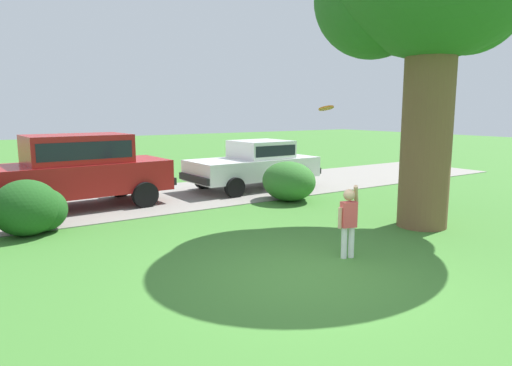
{
  "coord_description": "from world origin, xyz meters",
  "views": [
    {
      "loc": [
        -4.43,
        -5.1,
        2.53
      ],
      "look_at": [
        0.57,
        2.35,
        1.1
      ],
      "focal_mm": 32.1,
      "sensor_mm": 36.0,
      "label": 1
    }
  ],
  "objects_px": {
    "parked_sedan": "(255,163)",
    "child_thrower": "(348,217)",
    "parked_suv": "(78,167)",
    "frisbee": "(326,108)"
  },
  "relations": [
    {
      "from": "parked_sedan",
      "to": "child_thrower",
      "type": "xyz_separation_m",
      "value": [
        -2.62,
        -6.79,
        -0.13
      ]
    },
    {
      "from": "parked_suv",
      "to": "child_thrower",
      "type": "bearing_deg",
      "value": -67.21
    },
    {
      "from": "parked_sedan",
      "to": "frisbee",
      "type": "relative_size",
      "value": 15.86
    },
    {
      "from": "parked_suv",
      "to": "child_thrower",
      "type": "xyz_separation_m",
      "value": [
        2.86,
        -6.81,
        -0.36
      ]
    },
    {
      "from": "parked_sedan",
      "to": "parked_suv",
      "type": "relative_size",
      "value": 0.93
    },
    {
      "from": "parked_sedan",
      "to": "frisbee",
      "type": "distance_m",
      "value": 6.68
    },
    {
      "from": "parked_sedan",
      "to": "parked_suv",
      "type": "height_order",
      "value": "parked_suv"
    },
    {
      "from": "child_thrower",
      "to": "frisbee",
      "type": "xyz_separation_m",
      "value": [
        0.18,
        0.82,
        1.85
      ]
    },
    {
      "from": "child_thrower",
      "to": "frisbee",
      "type": "distance_m",
      "value": 2.03
    },
    {
      "from": "parked_suv",
      "to": "frisbee",
      "type": "xyz_separation_m",
      "value": [
        3.04,
        -5.99,
        1.49
      ]
    }
  ]
}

